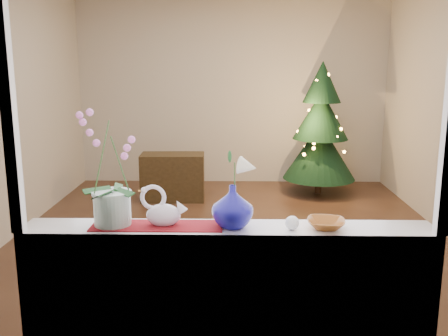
{
  "coord_description": "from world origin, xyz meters",
  "views": [
    {
      "loc": [
        0.03,
        -4.9,
        1.78
      ],
      "look_at": [
        -0.04,
        -1.4,
        1.03
      ],
      "focal_mm": 40.0,
      "sensor_mm": 36.0,
      "label": 1
    }
  ],
  "objects_px": {
    "orchid_pot": "(110,169)",
    "swan": "(163,207)",
    "paperweight": "(292,223)",
    "xmas_tree": "(320,128)",
    "amber_dish": "(326,224)",
    "blue_vase": "(233,203)",
    "side_table": "(173,177)"
  },
  "relations": [
    {
      "from": "blue_vase",
      "to": "orchid_pot",
      "type": "bearing_deg",
      "value": 178.95
    },
    {
      "from": "paperweight",
      "to": "amber_dish",
      "type": "relative_size",
      "value": 0.44
    },
    {
      "from": "orchid_pot",
      "to": "swan",
      "type": "distance_m",
      "value": 0.34
    },
    {
      "from": "orchid_pot",
      "to": "paperweight",
      "type": "bearing_deg",
      "value": -2.96
    },
    {
      "from": "swan",
      "to": "xmas_tree",
      "type": "height_order",
      "value": "xmas_tree"
    },
    {
      "from": "swan",
      "to": "blue_vase",
      "type": "height_order",
      "value": "blue_vase"
    },
    {
      "from": "paperweight",
      "to": "xmas_tree",
      "type": "height_order",
      "value": "xmas_tree"
    },
    {
      "from": "blue_vase",
      "to": "xmas_tree",
      "type": "distance_m",
      "value": 4.38
    },
    {
      "from": "side_table",
      "to": "paperweight",
      "type": "bearing_deg",
      "value": -76.1
    },
    {
      "from": "swan",
      "to": "blue_vase",
      "type": "relative_size",
      "value": 0.95
    },
    {
      "from": "xmas_tree",
      "to": "side_table",
      "type": "xyz_separation_m",
      "value": [
        -1.97,
        -0.39,
        -0.59
      ]
    },
    {
      "from": "paperweight",
      "to": "side_table",
      "type": "xyz_separation_m",
      "value": [
        -1.1,
        3.86,
        -0.65
      ]
    },
    {
      "from": "paperweight",
      "to": "orchid_pot",
      "type": "bearing_deg",
      "value": 177.04
    },
    {
      "from": "paperweight",
      "to": "xmas_tree",
      "type": "distance_m",
      "value": 4.34
    },
    {
      "from": "amber_dish",
      "to": "xmas_tree",
      "type": "relative_size",
      "value": 0.09
    },
    {
      "from": "swan",
      "to": "orchid_pot",
      "type": "bearing_deg",
      "value": -171.63
    },
    {
      "from": "paperweight",
      "to": "amber_dish",
      "type": "height_order",
      "value": "paperweight"
    },
    {
      "from": "swan",
      "to": "xmas_tree",
      "type": "distance_m",
      "value": 4.48
    },
    {
      "from": "orchid_pot",
      "to": "xmas_tree",
      "type": "height_order",
      "value": "xmas_tree"
    },
    {
      "from": "amber_dish",
      "to": "xmas_tree",
      "type": "xyz_separation_m",
      "value": [
        0.69,
        4.22,
        -0.04
      ]
    },
    {
      "from": "orchid_pot",
      "to": "amber_dish",
      "type": "relative_size",
      "value": 3.7
    },
    {
      "from": "xmas_tree",
      "to": "side_table",
      "type": "relative_size",
      "value": 2.2
    },
    {
      "from": "paperweight",
      "to": "xmas_tree",
      "type": "bearing_deg",
      "value": 78.45
    },
    {
      "from": "amber_dish",
      "to": "xmas_tree",
      "type": "distance_m",
      "value": 4.28
    },
    {
      "from": "paperweight",
      "to": "xmas_tree",
      "type": "relative_size",
      "value": 0.04
    },
    {
      "from": "blue_vase",
      "to": "xmas_tree",
      "type": "bearing_deg",
      "value": 74.35
    },
    {
      "from": "orchid_pot",
      "to": "side_table",
      "type": "xyz_separation_m",
      "value": [
        -0.15,
        3.81,
        -0.93
      ]
    },
    {
      "from": "amber_dish",
      "to": "blue_vase",
      "type": "bearing_deg",
      "value": 178.59
    },
    {
      "from": "swan",
      "to": "amber_dish",
      "type": "xyz_separation_m",
      "value": [
        0.86,
        -0.03,
        -0.09
      ]
    },
    {
      "from": "paperweight",
      "to": "amber_dish",
      "type": "distance_m",
      "value": 0.18
    },
    {
      "from": "orchid_pot",
      "to": "side_table",
      "type": "distance_m",
      "value": 3.92
    },
    {
      "from": "xmas_tree",
      "to": "side_table",
      "type": "bearing_deg",
      "value": -168.76
    }
  ]
}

